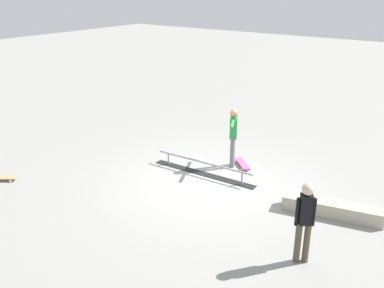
# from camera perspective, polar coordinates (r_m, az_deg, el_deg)

# --- Properties ---
(ground_plane) EXTENTS (60.00, 60.00, 0.00)m
(ground_plane) POSITION_cam_1_polar(r_m,az_deg,el_deg) (10.62, 2.05, -5.18)
(ground_plane) COLOR gray
(grind_rail) EXTENTS (2.97, 0.38, 0.36)m
(grind_rail) POSITION_cam_1_polar(r_m,az_deg,el_deg) (10.98, 1.53, -3.35)
(grind_rail) COLOR black
(grind_rail) RESTS_ON ground_plane
(skate_ledge) EXTENTS (2.12, 0.83, 0.31)m
(skate_ledge) POSITION_cam_1_polar(r_m,az_deg,el_deg) (9.61, 18.40, -8.34)
(skate_ledge) COLOR #B2A893
(skate_ledge) RESTS_ON ground_plane
(skater_main) EXTENTS (0.62, 1.21, 1.61)m
(skater_main) POSITION_cam_1_polar(r_m,az_deg,el_deg) (11.22, 5.61, 1.41)
(skater_main) COLOR slate
(skater_main) RESTS_ON ground_plane
(skateboard_main) EXTENTS (0.73, 0.68, 0.09)m
(skateboard_main) POSITION_cam_1_polar(r_m,az_deg,el_deg) (11.56, 6.84, -2.63)
(skateboard_main) COLOR #E05993
(skateboard_main) RESTS_ON ground_plane
(bystander_black_shirt) EXTENTS (0.33, 0.26, 1.56)m
(bystander_black_shirt) POSITION_cam_1_polar(r_m,az_deg,el_deg) (7.64, 15.03, -9.75)
(bystander_black_shirt) COLOR brown
(bystander_black_shirt) RESTS_ON ground_plane
(loose_skateboard_natural) EXTENTS (0.77, 0.63, 0.09)m
(loose_skateboard_natural) POSITION_cam_1_polar(r_m,az_deg,el_deg) (11.71, -24.44, -4.19)
(loose_skateboard_natural) COLOR tan
(loose_skateboard_natural) RESTS_ON ground_plane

